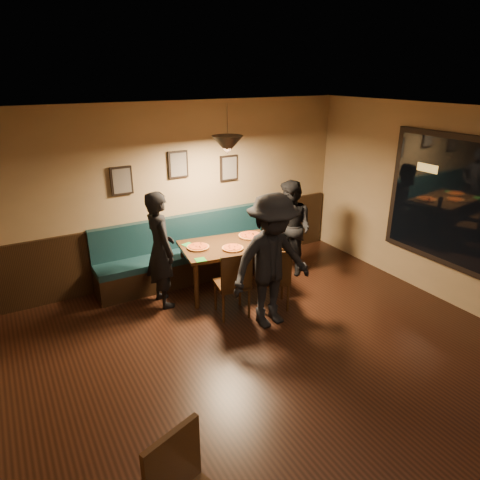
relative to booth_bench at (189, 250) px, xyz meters
The scene contains 25 objects.
floor 3.24m from the booth_bench, 90.00° to the right, with size 7.00×7.00×0.00m, color black.
ceiling 3.94m from the booth_bench, 90.00° to the right, with size 7.00×7.00×0.00m, color silver.
wall_back 0.95m from the booth_bench, 90.00° to the left, with size 6.00×6.00×0.00m, color #8C704F.
wainscot 0.27m from the booth_bench, 90.00° to the left, with size 5.88×0.06×1.00m, color black.
booth_bench is the anchor object (origin of this frame).
window_frame 4.13m from the booth_bench, 42.37° to the right, with size 0.06×2.56×1.86m, color black.
window_glass 4.11m from the booth_bench, 42.66° to the right, with size 2.40×2.40×0.00m, color black.
picture_left 1.52m from the booth_bench, 163.30° to the left, with size 0.32×0.04×0.42m, color black.
picture_center 1.38m from the booth_bench, 90.00° to the left, with size 0.32×0.04×0.42m, color black.
picture_right 1.52m from the booth_bench, 16.70° to the left, with size 0.32×0.04×0.42m, color black.
pendant_lamp 1.91m from the booth_bench, 60.85° to the right, with size 0.44×0.44×0.25m, color black.
dining_table 0.77m from the booth_bench, 60.85° to the right, with size 1.41×0.91×0.76m, color black.
chair_near_left 1.33m from the booth_bench, 87.34° to the right, with size 0.43×0.43×0.98m, color black, non-canonical shape.
chair_near_right 1.59m from the booth_bench, 64.88° to the right, with size 0.41×0.41×0.93m, color #33190E, non-canonical shape.
diner_left 0.94m from the booth_bench, 139.76° to the right, with size 0.62×0.41×1.70m, color black.
diner_right 1.71m from the booth_bench, 21.96° to the right, with size 0.77×0.60×1.58m, color black.
diner_front 1.89m from the booth_bench, 77.60° to the right, with size 1.18×0.68×1.82m, color black.
pizza_a 0.63m from the booth_bench, 98.43° to the right, with size 0.33×0.33×0.04m, color orange.
pizza_b 0.96m from the booth_bench, 68.09° to the right, with size 0.32×0.32×0.04m, color #C48824.
pizza_c 1.03m from the booth_bench, 33.47° to the right, with size 0.38×0.38×0.04m, color orange.
soda_glass 1.36m from the booth_bench, 44.84° to the right, with size 0.08×0.08×0.17m, color black.
tabasco_bottle 1.21m from the booth_bench, 36.04° to the right, with size 0.03×0.03×0.11m, color #940F04.
napkin_a 0.48m from the booth_bench, 113.49° to the right, with size 0.15×0.15×0.01m, color #217E31.
napkin_b 1.03m from the booth_bench, 103.64° to the right, with size 0.15×0.15×0.01m, color #207A24.
cutlery_set 1.15m from the booth_bench, 74.35° to the right, with size 0.02×0.20×0.00m, color #BABABF.
Camera 1 is at (-2.49, -2.79, 3.20)m, focal length 32.25 mm.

